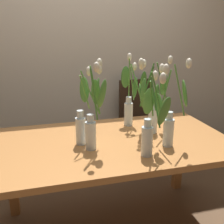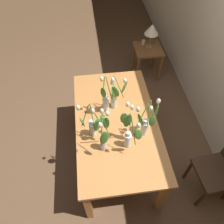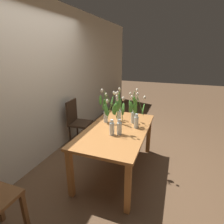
{
  "view_description": "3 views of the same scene",
  "coord_description": "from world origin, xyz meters",
  "px_view_note": "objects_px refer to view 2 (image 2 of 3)",
  "views": [
    {
      "loc": [
        -0.43,
        -1.57,
        1.45
      ],
      "look_at": [
        -0.03,
        -0.08,
        0.97
      ],
      "focal_mm": 41.48,
      "sensor_mm": 36.0,
      "label": 1
    },
    {
      "loc": [
        1.43,
        -0.23,
        2.7
      ],
      "look_at": [
        0.09,
        -0.06,
        1.02
      ],
      "focal_mm": 35.43,
      "sensor_mm": 36.0,
      "label": 2
    },
    {
      "loc": [
        -2.38,
        -0.79,
        1.87
      ],
      "look_at": [
        -0.05,
        0.06,
        1.02
      ],
      "focal_mm": 28.69,
      "sensor_mm": 36.0,
      "label": 3
    }
  ],
  "objects_px": {
    "tulip_vase_2": "(104,139)",
    "side_table": "(148,54)",
    "pillar_candle": "(143,42)",
    "table_lamp": "(152,30)",
    "tulip_vase_4": "(116,97)",
    "dining_table": "(116,126)",
    "tulip_vase_5": "(129,133)",
    "tulip_vase_0": "(146,123)",
    "tulip_vase_3": "(93,125)",
    "tulip_vase_1": "(107,100)"
  },
  "relations": [
    {
      "from": "tulip_vase_1",
      "to": "pillar_candle",
      "type": "relative_size",
      "value": 7.43
    },
    {
      "from": "tulip_vase_2",
      "to": "side_table",
      "type": "relative_size",
      "value": 1.02
    },
    {
      "from": "tulip_vase_2",
      "to": "table_lamp",
      "type": "xyz_separation_m",
      "value": [
        -1.89,
        0.94,
        -0.07
      ]
    },
    {
      "from": "table_lamp",
      "to": "tulip_vase_5",
      "type": "bearing_deg",
      "value": -20.44
    },
    {
      "from": "tulip_vase_1",
      "to": "side_table",
      "type": "height_order",
      "value": "tulip_vase_1"
    },
    {
      "from": "tulip_vase_0",
      "to": "tulip_vase_3",
      "type": "distance_m",
      "value": 0.53
    },
    {
      "from": "tulip_vase_4",
      "to": "pillar_candle",
      "type": "xyz_separation_m",
      "value": [
        -1.47,
        0.67,
        -0.34
      ]
    },
    {
      "from": "tulip_vase_1",
      "to": "tulip_vase_2",
      "type": "distance_m",
      "value": 0.48
    },
    {
      "from": "tulip_vase_2",
      "to": "side_table",
      "type": "distance_m",
      "value": 2.13
    },
    {
      "from": "tulip_vase_2",
      "to": "table_lamp",
      "type": "distance_m",
      "value": 2.11
    },
    {
      "from": "tulip_vase_0",
      "to": "tulip_vase_1",
      "type": "relative_size",
      "value": 1.0
    },
    {
      "from": "dining_table",
      "to": "tulip_vase_4",
      "type": "xyz_separation_m",
      "value": [
        -0.19,
        0.02,
        0.28
      ]
    },
    {
      "from": "tulip_vase_0",
      "to": "tulip_vase_1",
      "type": "height_order",
      "value": "tulip_vase_1"
    },
    {
      "from": "tulip_vase_2",
      "to": "tulip_vase_4",
      "type": "relative_size",
      "value": 1.07
    },
    {
      "from": "tulip_vase_3",
      "to": "side_table",
      "type": "distance_m",
      "value": 2.04
    },
    {
      "from": "table_lamp",
      "to": "pillar_candle",
      "type": "height_order",
      "value": "table_lamp"
    },
    {
      "from": "tulip_vase_4",
      "to": "side_table",
      "type": "bearing_deg",
      "value": 151.37
    },
    {
      "from": "tulip_vase_2",
      "to": "tulip_vase_5",
      "type": "relative_size",
      "value": 1.02
    },
    {
      "from": "dining_table",
      "to": "side_table",
      "type": "distance_m",
      "value": 1.73
    },
    {
      "from": "table_lamp",
      "to": "tulip_vase_1",
      "type": "bearing_deg",
      "value": -31.2
    },
    {
      "from": "tulip_vase_4",
      "to": "tulip_vase_5",
      "type": "relative_size",
      "value": 0.95
    },
    {
      "from": "side_table",
      "to": "tulip_vase_5",
      "type": "bearing_deg",
      "value": -20.21
    },
    {
      "from": "tulip_vase_5",
      "to": "table_lamp",
      "type": "height_order",
      "value": "tulip_vase_5"
    },
    {
      "from": "tulip_vase_2",
      "to": "pillar_candle",
      "type": "height_order",
      "value": "tulip_vase_2"
    },
    {
      "from": "tulip_vase_1",
      "to": "tulip_vase_5",
      "type": "relative_size",
      "value": 1.01
    },
    {
      "from": "dining_table",
      "to": "tulip_vase_4",
      "type": "bearing_deg",
      "value": 175.26
    },
    {
      "from": "side_table",
      "to": "pillar_candle",
      "type": "distance_m",
      "value": 0.21
    },
    {
      "from": "tulip_vase_1",
      "to": "table_lamp",
      "type": "xyz_separation_m",
      "value": [
        -1.42,
        0.86,
        -0.08
      ]
    },
    {
      "from": "tulip_vase_0",
      "to": "table_lamp",
      "type": "distance_m",
      "value": 1.85
    },
    {
      "from": "side_table",
      "to": "tulip_vase_2",
      "type": "bearing_deg",
      "value": -26.23
    },
    {
      "from": "dining_table",
      "to": "table_lamp",
      "type": "relative_size",
      "value": 4.02
    },
    {
      "from": "tulip_vase_3",
      "to": "table_lamp",
      "type": "xyz_separation_m",
      "value": [
        -1.73,
        1.03,
        -0.08
      ]
    },
    {
      "from": "side_table",
      "to": "pillar_candle",
      "type": "relative_size",
      "value": 7.33
    },
    {
      "from": "tulip_vase_0",
      "to": "tulip_vase_4",
      "type": "xyz_separation_m",
      "value": [
        -0.41,
        -0.25,
        -0.03
      ]
    },
    {
      "from": "dining_table",
      "to": "pillar_candle",
      "type": "height_order",
      "value": "dining_table"
    },
    {
      "from": "dining_table",
      "to": "tulip_vase_5",
      "type": "relative_size",
      "value": 2.91
    },
    {
      "from": "tulip_vase_0",
      "to": "tulip_vase_2",
      "type": "distance_m",
      "value": 0.45
    },
    {
      "from": "dining_table",
      "to": "table_lamp",
      "type": "height_order",
      "value": "table_lamp"
    },
    {
      "from": "side_table",
      "to": "tulip_vase_3",
      "type": "bearing_deg",
      "value": -30.74
    },
    {
      "from": "dining_table",
      "to": "tulip_vase_1",
      "type": "distance_m",
      "value": 0.33
    },
    {
      "from": "dining_table",
      "to": "table_lamp",
      "type": "bearing_deg",
      "value": 153.85
    },
    {
      "from": "tulip_vase_5",
      "to": "table_lamp",
      "type": "bearing_deg",
      "value": 159.56
    },
    {
      "from": "tulip_vase_5",
      "to": "tulip_vase_4",
      "type": "bearing_deg",
      "value": -173.44
    },
    {
      "from": "pillar_candle",
      "to": "table_lamp",
      "type": "bearing_deg",
      "value": 41.22
    },
    {
      "from": "dining_table",
      "to": "table_lamp",
      "type": "xyz_separation_m",
      "value": [
        -1.57,
        0.77,
        0.21
      ]
    },
    {
      "from": "tulip_vase_3",
      "to": "side_table",
      "type": "bearing_deg",
      "value": 149.26
    },
    {
      "from": "tulip_vase_0",
      "to": "tulip_vase_3",
      "type": "xyz_separation_m",
      "value": [
        -0.05,
        -0.52,
        -0.01
      ]
    },
    {
      "from": "tulip_vase_1",
      "to": "tulip_vase_3",
      "type": "relative_size",
      "value": 1.03
    },
    {
      "from": "dining_table",
      "to": "tulip_vase_2",
      "type": "relative_size",
      "value": 2.85
    },
    {
      "from": "tulip_vase_5",
      "to": "tulip_vase_2",
      "type": "bearing_deg",
      "value": -85.03
    }
  ]
}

